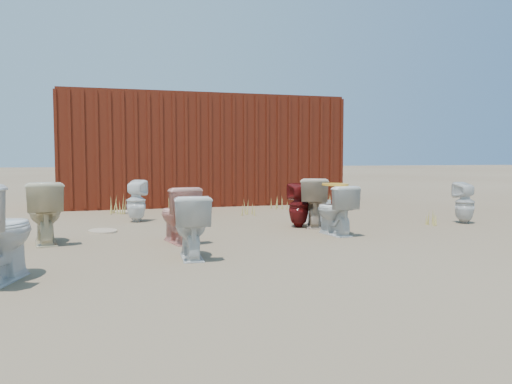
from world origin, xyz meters
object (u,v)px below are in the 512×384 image
object	(u,v)px
toilet_back_beige_left	(45,213)
toilet_back_yellowlid	(335,210)
toilet_front_c	(191,226)
toilet_back_a	(136,201)
toilet_back_e	(465,203)
toilet_front_maroon	(299,205)
toilet_back_beige_right	(314,202)
loose_tank	(317,211)
toilet_front_pink	(178,215)
shipping_container	(200,151)

from	to	relation	value
toilet_back_beige_left	toilet_back_yellowlid	distance (m)	3.70
toilet_front_c	toilet_back_yellowlid	world-z (taller)	toilet_back_yellowlid
toilet_back_a	toilet_back_e	size ratio (longest dim) A/B	1.04
toilet_front_maroon	toilet_back_beige_right	world-z (taller)	toilet_back_beige_right
toilet_back_yellowlid	loose_tank	size ratio (longest dim) A/B	1.34
toilet_front_pink	toilet_back_yellowlid	size ratio (longest dim) A/B	1.03
toilet_back_a	toilet_back_yellowlid	world-z (taller)	toilet_back_a
toilet_front_maroon	toilet_back_yellowlid	xyz separation A→B (m)	(0.20, -0.82, 0.01)
shipping_container	toilet_front_maroon	bearing A→B (deg)	-81.32
toilet_front_pink	loose_tank	bearing A→B (deg)	-163.39
toilet_back_a	toilet_back_e	xyz separation A→B (m)	(5.00, -1.64, -0.01)
toilet_front_c	toilet_front_maroon	distance (m)	2.64
toilet_back_beige_right	toilet_back_yellowlid	bearing A→B (deg)	108.95
toilet_front_pink	toilet_front_maroon	size ratio (longest dim) A/B	1.05
toilet_front_maroon	toilet_back_e	size ratio (longest dim) A/B	1.01
shipping_container	toilet_back_e	distance (m)	5.97
toilet_back_e	toilet_front_maroon	bearing A→B (deg)	-7.31
shipping_container	toilet_back_beige_right	bearing A→B (deg)	-78.16
toilet_back_yellowlid	toilet_front_c	bearing A→B (deg)	17.19
toilet_front_c	toilet_back_e	world-z (taller)	toilet_front_c
shipping_container	loose_tank	size ratio (longest dim) A/B	12.00
shipping_container	toilet_back_a	xyz separation A→B (m)	(-1.62, -3.20, -0.86)
toilet_front_maroon	toilet_back_beige_right	bearing A→B (deg)	-177.43
loose_tank	toilet_back_a	bearing A→B (deg)	134.56
toilet_back_a	shipping_container	bearing A→B (deg)	-90.63
toilet_front_c	toilet_back_beige_right	bearing A→B (deg)	-136.42
toilet_back_beige_right	loose_tank	world-z (taller)	toilet_back_beige_right
toilet_front_pink	toilet_back_a	distance (m)	2.20
shipping_container	toilet_back_e	xyz separation A→B (m)	(3.38, -4.84, -0.87)
toilet_back_beige_left	loose_tank	bearing A→B (deg)	-175.11
toilet_front_pink	toilet_back_a	xyz separation A→B (m)	(-0.40, 2.16, -0.01)
toilet_front_pink	toilet_front_maroon	bearing A→B (deg)	-168.60
toilet_front_pink	loose_tank	world-z (taller)	toilet_front_pink
toilet_back_a	toilet_back_yellowlid	size ratio (longest dim) A/B	1.02
toilet_back_a	toilet_front_c	bearing A→B (deg)	123.44
toilet_front_pink	toilet_front_c	bearing A→B (deg)	77.85
toilet_front_maroon	toilet_back_beige_left	world-z (taller)	toilet_back_beige_left
toilet_back_e	loose_tank	bearing A→B (deg)	-21.07
toilet_back_a	loose_tank	world-z (taller)	toilet_back_a
toilet_front_pink	toilet_front_c	world-z (taller)	toilet_front_pink
toilet_front_c	shipping_container	bearing A→B (deg)	-97.69
toilet_back_beige_left	toilet_back_beige_right	distance (m)	3.76
toilet_front_maroon	loose_tank	world-z (taller)	toilet_front_maroon
toilet_back_beige_right	toilet_back_e	size ratio (longest dim) A/B	1.13
toilet_front_maroon	toilet_back_beige_left	size ratio (longest dim) A/B	0.87
toilet_front_maroon	toilet_back_a	size ratio (longest dim) A/B	0.97
shipping_container	toilet_front_maroon	distance (m)	4.65
toilet_back_a	loose_tank	xyz separation A→B (m)	(2.82, -0.82, -0.17)
toilet_back_beige_left	loose_tank	distance (m)	4.10
toilet_front_pink	toilet_back_e	distance (m)	4.64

